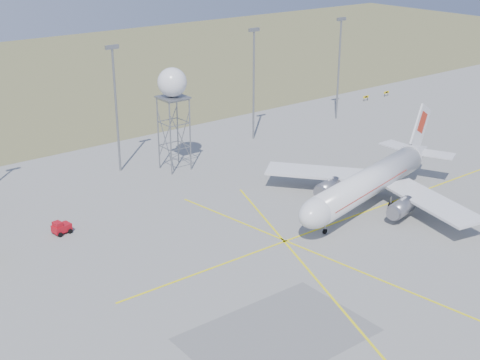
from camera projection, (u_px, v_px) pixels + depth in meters
grass_strip at (16, 81)px, 169.70m from camera, size 400.00×120.00×0.03m
mast_b at (116, 99)px, 105.15m from camera, size 2.20×0.50×20.50m
mast_c at (254, 75)px, 121.13m from camera, size 2.20×0.50×20.50m
mast_d at (339, 60)px, 133.68m from camera, size 2.20×0.50×20.50m
taxi_sign_near at (366, 97)px, 151.07m from camera, size 1.60×0.17×1.20m
taxi_sign_far at (386, 92)px, 155.06m from camera, size 1.60×0.17×1.20m
airliner_main at (370, 182)px, 94.58m from camera, size 35.20×33.59×12.06m
radar_tower at (173, 113)px, 106.80m from camera, size 4.66×4.66×16.88m
baggage_tug at (61, 229)px, 87.37m from camera, size 2.53×2.16×1.80m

